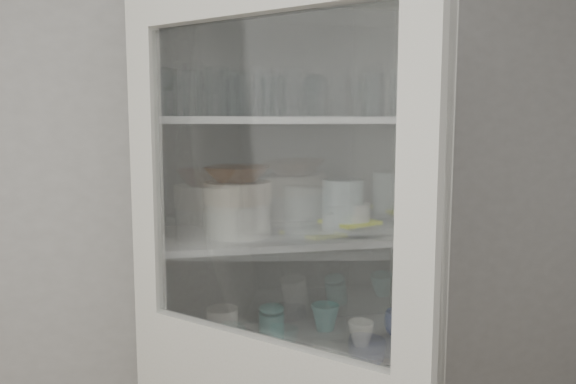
{
  "coord_description": "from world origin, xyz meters",
  "views": [
    {
      "loc": [
        -0.21,
        -0.63,
        1.64
      ],
      "look_at": [
        0.2,
        1.27,
        1.4
      ],
      "focal_mm": 35.0,
      "sensor_mm": 36.0,
      "label": 1
    }
  ],
  "objects_px": {
    "plate_stack_back": "(228,218)",
    "white_canister": "(223,326)",
    "goblet_0": "(165,90)",
    "glass_platter": "(350,226)",
    "terracotta_bowl": "(237,174)",
    "plate_stack_front": "(238,219)",
    "goblet_2": "(311,94)",
    "cream_bowl": "(238,192)",
    "yellow_trivet": "(350,222)",
    "grey_bowl_stack": "(343,205)",
    "white_ramekin": "(350,212)",
    "teal_jar": "(272,323)",
    "measuring_cups": "(217,347)",
    "mug_white": "(361,333)",
    "mug_blue": "(402,325)",
    "mug_teal": "(325,317)",
    "goblet_1": "(213,93)",
    "goblet_3": "(356,96)",
    "pantry_cabinet": "(284,313)"
  },
  "relations": [
    {
      "from": "plate_stack_back",
      "to": "white_canister",
      "type": "height_order",
      "value": "plate_stack_back"
    },
    {
      "from": "goblet_0",
      "to": "glass_platter",
      "type": "xyz_separation_m",
      "value": [
        0.64,
        -0.1,
        -0.48
      ]
    },
    {
      "from": "terracotta_bowl",
      "to": "plate_stack_front",
      "type": "bearing_deg",
      "value": 0.0
    },
    {
      "from": "goblet_2",
      "to": "cream_bowl",
      "type": "height_order",
      "value": "goblet_2"
    },
    {
      "from": "yellow_trivet",
      "to": "grey_bowl_stack",
      "type": "xyz_separation_m",
      "value": [
        -0.03,
        0.0,
        0.06
      ]
    },
    {
      "from": "white_ramekin",
      "to": "teal_jar",
      "type": "bearing_deg",
      "value": 172.6
    },
    {
      "from": "cream_bowl",
      "to": "measuring_cups",
      "type": "bearing_deg",
      "value": -157.45
    },
    {
      "from": "mug_white",
      "to": "teal_jar",
      "type": "height_order",
      "value": "teal_jar"
    },
    {
      "from": "plate_stack_back",
      "to": "mug_white",
      "type": "xyz_separation_m",
      "value": [
        0.44,
        -0.22,
        -0.39
      ]
    },
    {
      "from": "goblet_2",
      "to": "measuring_cups",
      "type": "relative_size",
      "value": 1.48
    },
    {
      "from": "glass_platter",
      "to": "goblet_2",
      "type": "bearing_deg",
      "value": 148.53
    },
    {
      "from": "mug_blue",
      "to": "plate_stack_front",
      "type": "bearing_deg",
      "value": -177.18
    },
    {
      "from": "white_ramekin",
      "to": "mug_teal",
      "type": "xyz_separation_m",
      "value": [
        -0.07,
        0.07,
        -0.41
      ]
    },
    {
      "from": "terracotta_bowl",
      "to": "measuring_cups",
      "type": "distance_m",
      "value": 0.59
    },
    {
      "from": "goblet_1",
      "to": "cream_bowl",
      "type": "bearing_deg",
      "value": -66.41
    },
    {
      "from": "goblet_3",
      "to": "grey_bowl_stack",
      "type": "distance_m",
      "value": 0.41
    },
    {
      "from": "yellow_trivet",
      "to": "mug_white",
      "type": "height_order",
      "value": "yellow_trivet"
    },
    {
      "from": "goblet_1",
      "to": "teal_jar",
      "type": "xyz_separation_m",
      "value": [
        0.19,
        -0.09,
        -0.83
      ]
    },
    {
      "from": "goblet_0",
      "to": "yellow_trivet",
      "type": "distance_m",
      "value": 0.8
    },
    {
      "from": "pantry_cabinet",
      "to": "terracotta_bowl",
      "type": "distance_m",
      "value": 0.57
    },
    {
      "from": "goblet_3",
      "to": "white_canister",
      "type": "bearing_deg",
      "value": -170.09
    },
    {
      "from": "pantry_cabinet",
      "to": "goblet_0",
      "type": "height_order",
      "value": "pantry_cabinet"
    },
    {
      "from": "mug_teal",
      "to": "teal_jar",
      "type": "bearing_deg",
      "value": 176.21
    },
    {
      "from": "goblet_1",
      "to": "cream_bowl",
      "type": "height_order",
      "value": "goblet_1"
    },
    {
      "from": "teal_jar",
      "to": "measuring_cups",
      "type": "height_order",
      "value": "teal_jar"
    },
    {
      "from": "white_ramekin",
      "to": "goblet_2",
      "type": "bearing_deg",
      "value": 148.53
    },
    {
      "from": "mug_white",
      "to": "teal_jar",
      "type": "xyz_separation_m",
      "value": [
        -0.3,
        0.13,
        0.01
      ]
    },
    {
      "from": "terracotta_bowl",
      "to": "yellow_trivet",
      "type": "bearing_deg",
      "value": 3.62
    },
    {
      "from": "goblet_2",
      "to": "white_canister",
      "type": "xyz_separation_m",
      "value": [
        -0.33,
        -0.06,
        -0.82
      ]
    },
    {
      "from": "goblet_3",
      "to": "grey_bowl_stack",
      "type": "relative_size",
      "value": 0.88
    },
    {
      "from": "plate_stack_front",
      "to": "white_canister",
      "type": "bearing_deg",
      "value": 141.51
    },
    {
      "from": "goblet_3",
      "to": "terracotta_bowl",
      "type": "distance_m",
      "value": 0.55
    },
    {
      "from": "plate_stack_back",
      "to": "yellow_trivet",
      "type": "distance_m",
      "value": 0.44
    },
    {
      "from": "grey_bowl_stack",
      "to": "mug_white",
      "type": "height_order",
      "value": "grey_bowl_stack"
    },
    {
      "from": "pantry_cabinet",
      "to": "goblet_3",
      "type": "relative_size",
      "value": 13.2
    },
    {
      "from": "mug_teal",
      "to": "white_canister",
      "type": "height_order",
      "value": "white_canister"
    },
    {
      "from": "goblet_2",
      "to": "goblet_3",
      "type": "relative_size",
      "value": 1.04
    },
    {
      "from": "cream_bowl",
      "to": "teal_jar",
      "type": "distance_m",
      "value": 0.51
    },
    {
      "from": "grey_bowl_stack",
      "to": "plate_stack_front",
      "type": "bearing_deg",
      "value": -176.1
    },
    {
      "from": "goblet_2",
      "to": "white_ramekin",
      "type": "bearing_deg",
      "value": -31.47
    },
    {
      "from": "mug_teal",
      "to": "white_canister",
      "type": "relative_size",
      "value": 0.81
    },
    {
      "from": "yellow_trivet",
      "to": "grey_bowl_stack",
      "type": "distance_m",
      "value": 0.07
    },
    {
      "from": "cream_bowl",
      "to": "white_ramekin",
      "type": "bearing_deg",
      "value": 3.62
    },
    {
      "from": "mug_white",
      "to": "cream_bowl",
      "type": "bearing_deg",
      "value": -165.49
    },
    {
      "from": "terracotta_bowl",
      "to": "glass_platter",
      "type": "xyz_separation_m",
      "value": [
        0.41,
        0.03,
        -0.2
      ]
    },
    {
      "from": "plate_stack_back",
      "to": "measuring_cups",
      "type": "distance_m",
      "value": 0.46
    },
    {
      "from": "plate_stack_back",
      "to": "mug_white",
      "type": "bearing_deg",
      "value": -26.51
    },
    {
      "from": "terracotta_bowl",
      "to": "yellow_trivet",
      "type": "xyz_separation_m",
      "value": [
        0.41,
        0.03,
        -0.18
      ]
    },
    {
      "from": "goblet_3",
      "to": "mug_teal",
      "type": "height_order",
      "value": "goblet_3"
    },
    {
      "from": "goblet_0",
      "to": "yellow_trivet",
      "type": "height_order",
      "value": "goblet_0"
    }
  ]
}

